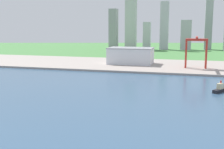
{
  "coord_description": "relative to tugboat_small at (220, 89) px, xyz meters",
  "views": [
    {
      "loc": [
        29.54,
        80.99,
        55.64
      ],
      "look_at": [
        -12.17,
        230.41,
        29.99
      ],
      "focal_mm": 46.76,
      "sensor_mm": 36.0,
      "label": 1
    }
  ],
  "objects": [
    {
      "name": "port_crane_red",
      "position": [
        -19.47,
        129.24,
        28.95
      ],
      "size": [
        27.4,
        40.71,
        40.46
      ],
      "color": "#B72D23",
      "rests_on": "industrial_pier"
    },
    {
      "name": "distant_skyline",
      "position": [
        -75.76,
        463.35,
        55.86
      ],
      "size": [
        296.83,
        52.47,
        146.72
      ],
      "color": "gray",
      "rests_on": "ground"
    },
    {
      "name": "warehouse_main",
      "position": [
        -109.52,
        151.49,
        11.15
      ],
      "size": [
        63.31,
        39.44,
        23.09
      ],
      "color": "silver",
      "rests_on": "industrial_pier"
    },
    {
      "name": "ground_plane",
      "position": [
        -52.65,
        -39.33,
        -2.92
      ],
      "size": [
        2400.0,
        2400.0,
        0.0
      ],
      "primitive_type": "plane",
      "color": "#498343"
    },
    {
      "name": "tugboat_small",
      "position": [
        0.0,
        0.0,
        0.0
      ],
      "size": [
        12.31,
        15.93,
        9.97
      ],
      "color": "black",
      "rests_on": "water_bay"
    },
    {
      "name": "industrial_pier",
      "position": [
        -52.65,
        150.67,
        -1.67
      ],
      "size": [
        840.0,
        140.0,
        2.5
      ],
      "primitive_type": "cube",
      "color": "#A2968E",
      "rests_on": "ground"
    },
    {
      "name": "water_bay",
      "position": [
        -52.65,
        -99.33,
        -2.85
      ],
      "size": [
        840.0,
        360.0,
        0.15
      ],
      "primitive_type": "cube",
      "color": "#385675",
      "rests_on": "ground"
    }
  ]
}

